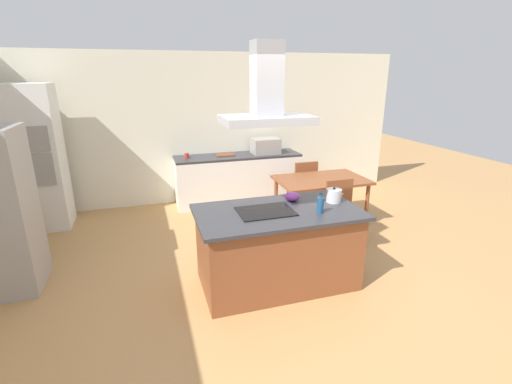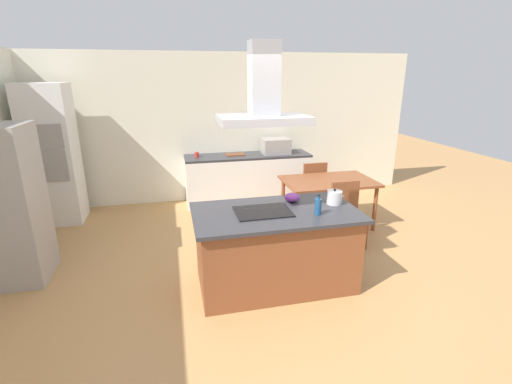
# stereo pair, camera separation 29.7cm
# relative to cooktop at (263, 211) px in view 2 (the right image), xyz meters

# --- Properties ---
(ground) EXTENTS (16.00, 16.00, 0.00)m
(ground) POSITION_rel_cooktop_xyz_m (0.15, 1.50, -0.91)
(ground) COLOR tan
(wall_back) EXTENTS (7.20, 0.10, 2.70)m
(wall_back) POSITION_rel_cooktop_xyz_m (0.15, 3.25, 0.44)
(wall_back) COLOR silver
(wall_back) RESTS_ON ground
(kitchen_island) EXTENTS (1.81, 1.00, 0.90)m
(kitchen_island) POSITION_rel_cooktop_xyz_m (0.15, 0.00, -0.45)
(kitchen_island) COLOR brown
(kitchen_island) RESTS_ON ground
(cooktop) EXTENTS (0.60, 0.44, 0.01)m
(cooktop) POSITION_rel_cooktop_xyz_m (0.00, 0.00, 0.00)
(cooktop) COLOR black
(cooktop) RESTS_ON kitchen_island
(tea_kettle) EXTENTS (0.22, 0.17, 0.18)m
(tea_kettle) POSITION_rel_cooktop_xyz_m (0.86, 0.07, 0.07)
(tea_kettle) COLOR silver
(tea_kettle) RESTS_ON kitchen_island
(olive_oil_bottle) EXTENTS (0.07, 0.07, 0.22)m
(olive_oil_bottle) POSITION_rel_cooktop_xyz_m (0.55, -0.20, 0.09)
(olive_oil_bottle) COLOR navy
(olive_oil_bottle) RESTS_ON kitchen_island
(mixing_bowl) EXTENTS (0.18, 0.18, 0.10)m
(mixing_bowl) POSITION_rel_cooktop_xyz_m (0.42, 0.26, 0.04)
(mixing_bowl) COLOR purple
(mixing_bowl) RESTS_ON kitchen_island
(back_counter) EXTENTS (2.31, 0.62, 0.90)m
(back_counter) POSITION_rel_cooktop_xyz_m (0.45, 2.88, -0.46)
(back_counter) COLOR white
(back_counter) RESTS_ON ground
(countertop_microwave) EXTENTS (0.50, 0.38, 0.28)m
(countertop_microwave) POSITION_rel_cooktop_xyz_m (0.98, 2.88, 0.13)
(countertop_microwave) COLOR #9E9993
(countertop_microwave) RESTS_ON back_counter
(coffee_mug_red) EXTENTS (0.08, 0.08, 0.09)m
(coffee_mug_red) POSITION_rel_cooktop_xyz_m (-0.49, 2.90, 0.04)
(coffee_mug_red) COLOR red
(coffee_mug_red) RESTS_ON back_counter
(cutting_board) EXTENTS (0.34, 0.24, 0.02)m
(cutting_board) POSITION_rel_cooktop_xyz_m (0.21, 2.93, 0.00)
(cutting_board) COLOR brown
(cutting_board) RESTS_ON back_counter
(wall_oven_stack) EXTENTS (0.70, 0.66, 2.20)m
(wall_oven_stack) POSITION_rel_cooktop_xyz_m (-2.75, 2.65, 0.20)
(wall_oven_stack) COLOR white
(wall_oven_stack) RESTS_ON ground
(refrigerator) EXTENTS (0.80, 0.73, 1.82)m
(refrigerator) POSITION_rel_cooktop_xyz_m (-2.83, 0.81, 0.00)
(refrigerator) COLOR #9E9993
(refrigerator) RESTS_ON ground
(dining_table) EXTENTS (1.40, 0.90, 0.75)m
(dining_table) POSITION_rel_cooktop_xyz_m (1.43, 1.46, -0.24)
(dining_table) COLOR brown
(dining_table) RESTS_ON ground
(chair_facing_island) EXTENTS (0.42, 0.42, 0.89)m
(chair_facing_island) POSITION_rel_cooktop_xyz_m (1.43, 0.80, -0.40)
(chair_facing_island) COLOR brown
(chair_facing_island) RESTS_ON ground
(chair_facing_back_wall) EXTENTS (0.42, 0.42, 0.89)m
(chair_facing_back_wall) POSITION_rel_cooktop_xyz_m (1.43, 2.13, -0.40)
(chair_facing_back_wall) COLOR brown
(chair_facing_back_wall) RESTS_ON ground
(range_hood) EXTENTS (0.90, 0.55, 0.78)m
(range_hood) POSITION_rel_cooktop_xyz_m (-0.00, 0.00, 1.20)
(range_hood) COLOR #ADADB2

